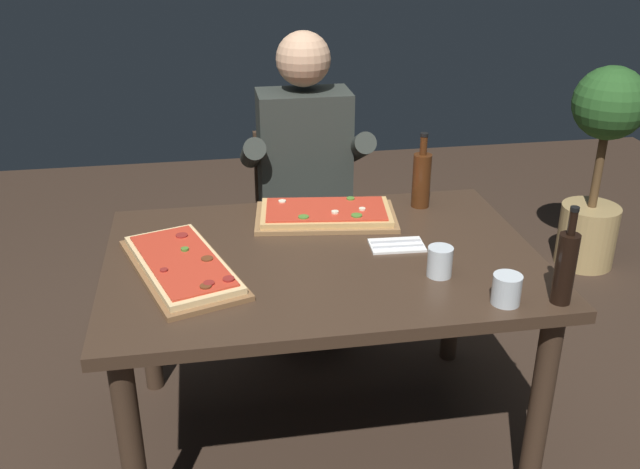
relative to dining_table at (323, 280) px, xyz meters
The scene contains 12 objects.
ground_plane 0.64m from the dining_table, ahead, with size 6.40×6.40×0.00m, color #38281E.
dining_table is the anchor object (origin of this frame).
pizza_rectangular_front 0.31m from the dining_table, 77.86° to the left, with size 0.54×0.34×0.05m.
pizza_rectangular_left 0.47m from the dining_table, behind, with size 0.42×0.60×0.05m.
wine_bottle_dark 0.59m from the dining_table, 38.59° to the left, with size 0.07×0.07×0.29m.
oil_bottle_amber 0.77m from the dining_table, 33.46° to the right, with size 0.06×0.06×0.30m.
tumbler_near_camera 0.41m from the dining_table, 31.03° to the right, with size 0.08×0.08×0.09m.
tumbler_far_side 0.62m from the dining_table, 40.11° to the right, with size 0.08×0.08×0.09m.
napkin_cutlery_set 0.27m from the dining_table, ahead, with size 0.19×0.12×0.01m.
diner_chair 0.87m from the dining_table, 86.25° to the left, with size 0.44×0.44×0.87m.
seated_diner 0.74m from the dining_table, 85.64° to the left, with size 0.53×0.41×1.33m.
potted_plant_corner 1.98m from the dining_table, 34.49° to the left, with size 0.37×0.37×1.07m.
Camera 1 is at (-0.35, -2.04, 1.78)m, focal length 39.93 mm.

